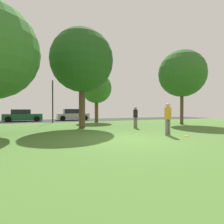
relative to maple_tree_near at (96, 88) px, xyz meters
The scene contains 11 objects.
ground_plane 12.13m from the maple_tree_near, 99.73° to the right, with size 44.00×44.00×0.00m, color #47702D.
road_strip 6.30m from the maple_tree_near, 112.76° to the left, with size 44.00×6.40×0.01m, color #28282B.
maple_tree_near is the anchor object (origin of this frame).
oak_tree_right 8.91m from the maple_tree_near, 41.42° to the right, with size 4.39×4.39×7.02m.
oak_tree_left 6.21m from the maple_tree_near, 117.86° to the right, with size 4.82×4.82×7.59m.
person_thrower 7.60m from the maple_tree_near, 82.11° to the right, with size 0.30×0.34×1.64m.
person_catcher 11.41m from the maple_tree_near, 86.65° to the right, with size 0.30×0.34×1.78m.
frisbee_disc 12.36m from the maple_tree_near, 83.52° to the right, with size 0.27×0.27×0.03m, color orange.
parked_car_green 9.59m from the maple_tree_near, 148.33° to the left, with size 4.23×2.05×1.43m.
parked_car_silver 6.08m from the maple_tree_near, 110.21° to the left, with size 4.08×2.03×1.48m.
street_lamp_post 4.91m from the maple_tree_near, 169.61° to the left, with size 0.14×0.14×4.50m, color #2D2D33.
Camera 1 is at (-3.90, -7.43, 1.43)m, focal length 28.23 mm.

